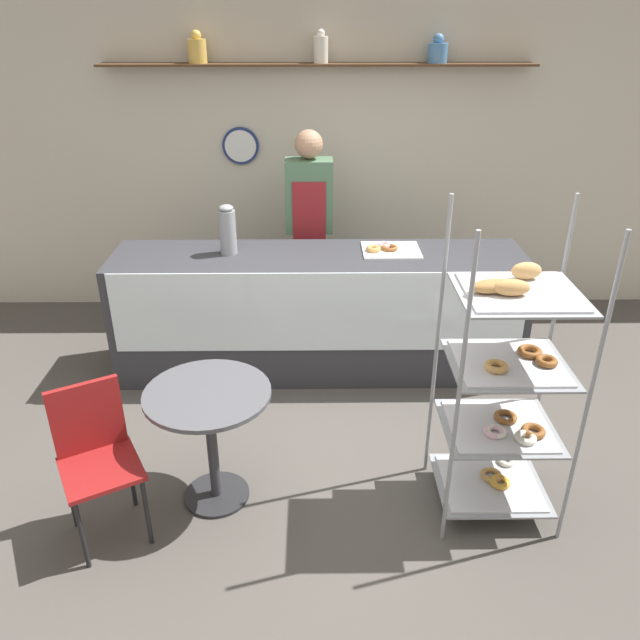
% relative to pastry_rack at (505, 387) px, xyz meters
% --- Properties ---
extents(ground_plane, '(14.00, 14.00, 0.00)m').
position_rel_pastry_rack_xyz_m(ground_plane, '(-0.96, 0.33, -0.78)').
color(ground_plane, '#4C4742').
extents(back_wall, '(10.00, 0.30, 2.70)m').
position_rel_pastry_rack_xyz_m(back_wall, '(-0.96, 2.76, 0.59)').
color(back_wall, beige).
rests_on(back_wall, ground_plane).
extents(display_counter, '(3.02, 0.69, 0.93)m').
position_rel_pastry_rack_xyz_m(display_counter, '(-0.96, 1.52, -0.31)').
color(display_counter, '#333338').
rests_on(display_counter, ground_plane).
extents(pastry_rack, '(0.64, 0.58, 1.72)m').
position_rel_pastry_rack_xyz_m(pastry_rack, '(0.00, 0.00, 0.00)').
color(pastry_rack, gray).
rests_on(pastry_rack, ground_plane).
extents(person_worker, '(0.37, 0.23, 1.71)m').
position_rel_pastry_rack_xyz_m(person_worker, '(-1.03, 2.14, 0.17)').
color(person_worker, '#282833').
rests_on(person_worker, ground_plane).
extents(cafe_table, '(0.68, 0.68, 0.72)m').
position_rel_pastry_rack_xyz_m(cafe_table, '(-1.56, 0.06, -0.23)').
color(cafe_table, '#262628').
rests_on(cafe_table, ground_plane).
extents(cafe_chair, '(0.52, 0.52, 0.86)m').
position_rel_pastry_rack_xyz_m(cafe_chair, '(-2.12, -0.15, -0.25)').
color(cafe_chair, black).
rests_on(cafe_chair, ground_plane).
extents(coffee_carafe, '(0.12, 0.12, 0.36)m').
position_rel_pastry_rack_xyz_m(coffee_carafe, '(-1.61, 1.56, 0.34)').
color(coffee_carafe, gray).
rests_on(coffee_carafe, display_counter).
extents(donut_tray_counter, '(0.42, 0.36, 0.05)m').
position_rel_pastry_rack_xyz_m(donut_tray_counter, '(-0.45, 1.60, 0.17)').
color(donut_tray_counter, white).
rests_on(donut_tray_counter, display_counter).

